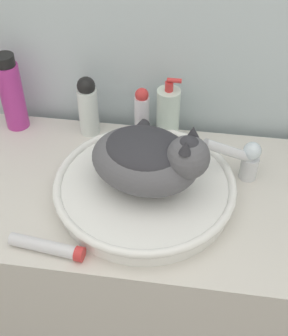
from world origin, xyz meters
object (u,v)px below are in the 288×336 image
(faucet, at_px, (244,158))
(lotion_bottle_white, at_px, (88,106))
(soap_pump_bottle, at_px, (168,115))
(cat, at_px, (149,157))
(cream_tube, at_px, (48,247))
(shampoo_bottle_tall, at_px, (12,93))
(deodorant_stick, at_px, (142,114))

(faucet, bearing_deg, lotion_bottle_white, -40.79)
(soap_pump_bottle, bearing_deg, cat, -94.47)
(lotion_bottle_white, xyz_separation_m, cream_tube, (0.01, -0.42, -0.07))
(shampoo_bottle_tall, bearing_deg, soap_pump_bottle, 0.00)
(soap_pump_bottle, bearing_deg, faucet, -32.99)
(deodorant_stick, relative_size, cream_tube, 0.91)
(deodorant_stick, distance_m, soap_pump_bottle, 0.07)
(shampoo_bottle_tall, distance_m, cream_tube, 0.49)
(cat, relative_size, lotion_bottle_white, 1.88)
(faucet, relative_size, cream_tube, 0.86)
(deodorant_stick, xyz_separation_m, cream_tube, (-0.14, -0.42, -0.06))
(lotion_bottle_white, relative_size, soap_pump_bottle, 0.90)
(faucet, distance_m, cream_tube, 0.51)
(soap_pump_bottle, xyz_separation_m, cream_tube, (-0.21, -0.42, -0.07))
(faucet, bearing_deg, cat, 1.19)
(deodorant_stick, bearing_deg, cream_tube, -108.37)
(shampoo_bottle_tall, bearing_deg, deodorant_stick, 0.00)
(lotion_bottle_white, height_order, cream_tube, lotion_bottle_white)
(lotion_bottle_white, xyz_separation_m, shampoo_bottle_tall, (-0.21, -0.00, 0.02))
(faucet, distance_m, lotion_bottle_white, 0.44)
(soap_pump_bottle, bearing_deg, lotion_bottle_white, 180.00)
(lotion_bottle_white, bearing_deg, deodorant_stick, -0.00)
(deodorant_stick, bearing_deg, cat, -77.31)
(shampoo_bottle_tall, relative_size, cream_tube, 1.30)
(lotion_bottle_white, height_order, soap_pump_bottle, soap_pump_bottle)
(deodorant_stick, bearing_deg, soap_pump_bottle, 0.00)
(faucet, xyz_separation_m, lotion_bottle_white, (-0.42, 0.13, 0.02))
(cat, relative_size, soap_pump_bottle, 1.70)
(cat, relative_size, faucet, 2.23)
(faucet, xyz_separation_m, cream_tube, (-0.41, -0.29, -0.05))
(cat, height_order, shampoo_bottle_tall, shampoo_bottle_tall)
(deodorant_stick, height_order, lotion_bottle_white, lotion_bottle_white)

